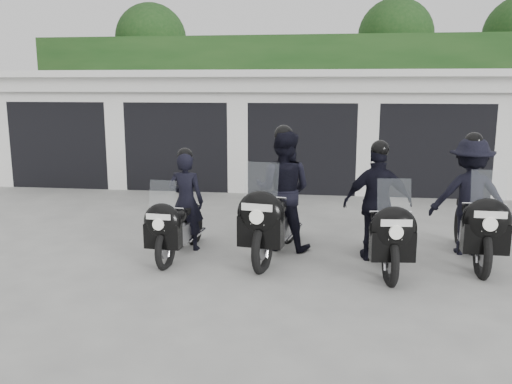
# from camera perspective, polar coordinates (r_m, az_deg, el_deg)

# --- Properties ---
(ground) EXTENTS (80.00, 80.00, 0.00)m
(ground) POSITION_cam_1_polar(r_m,az_deg,el_deg) (7.98, 2.54, -7.98)
(ground) COLOR #9E9E99
(ground) RESTS_ON ground
(garage_block) EXTENTS (16.40, 6.80, 2.96)m
(garage_block) POSITION_cam_1_polar(r_m,az_deg,el_deg) (15.62, 5.35, 6.78)
(garage_block) COLOR white
(garage_block) RESTS_ON ground
(background_vegetation) EXTENTS (20.00, 3.90, 5.80)m
(background_vegetation) POSITION_cam_1_polar(r_m,az_deg,el_deg) (20.43, 7.11, 11.56)
(background_vegetation) COLOR #153613
(background_vegetation) RESTS_ON ground
(police_bike_a) EXTENTS (0.68, 1.96, 1.70)m
(police_bike_a) POSITION_cam_1_polar(r_m,az_deg,el_deg) (8.51, -7.97, -2.12)
(police_bike_a) COLOR black
(police_bike_a) RESTS_ON ground
(police_bike_b) EXTENTS (1.10, 2.36, 2.07)m
(police_bike_b) POSITION_cam_1_polar(r_m,az_deg,el_deg) (8.49, 2.50, -0.69)
(police_bike_b) COLOR black
(police_bike_b) RESTS_ON ground
(police_bike_c) EXTENTS (1.08, 2.16, 1.88)m
(police_bike_c) POSITION_cam_1_polar(r_m,az_deg,el_deg) (8.17, 12.89, -1.98)
(police_bike_c) COLOR black
(police_bike_c) RESTS_ON ground
(police_bike_d) EXTENTS (1.21, 2.27, 1.97)m
(police_bike_d) POSITION_cam_1_polar(r_m,az_deg,el_deg) (8.89, 21.75, -1.14)
(police_bike_d) COLOR black
(police_bike_d) RESTS_ON ground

